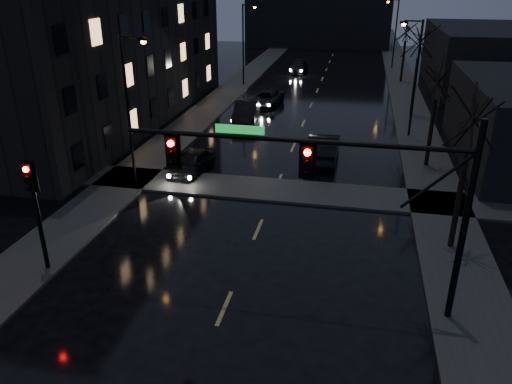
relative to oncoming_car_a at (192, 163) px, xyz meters
The scene contains 21 objects.
sidewalk_left 15.33m from the oncoming_car_a, 102.62° to the left, with size 3.00×140.00×0.12m, color #2D2D2B.
sidewalk_right 20.25m from the oncoming_car_a, 47.59° to the left, with size 3.00×140.00×0.12m, color #2D2D2B.
sidewalk_cross 5.42m from the oncoming_car_a, 16.76° to the right, with size 40.00×3.00×0.12m, color #2D2D2B.
apartment_block 16.00m from the oncoming_car_a, 138.76° to the left, with size 12.00×30.00×12.00m, color black.
commercial_right_far 35.74m from the oncoming_car_a, 51.60° to the left, with size 12.00×18.00×6.00m, color black.
far_block 58.08m from the oncoming_car_a, 87.87° to the left, with size 22.00×10.00×8.00m, color black.
signal_mast 14.86m from the oncoming_car_a, 50.85° to the right, with size 11.11×0.41×7.00m.
signal_pole_left 11.54m from the oncoming_car_a, 101.98° to the right, with size 0.35×0.41×4.53m.
tree_near 15.84m from the oncoming_car_a, 24.06° to the right, with size 3.52×3.52×8.08m.
tree_mid_a 15.02m from the oncoming_car_a, 16.24° to the left, with size 3.30×3.30×7.58m.
tree_mid_b 21.75m from the oncoming_car_a, 49.64° to the left, with size 3.74×3.74×8.59m.
tree_far 33.31m from the oncoming_car_a, 65.65° to the left, with size 3.43×3.43×7.88m.
streetlight_l_near 5.18m from the oncoming_car_a, 139.81° to the right, with size 1.53×0.28×8.00m.
streetlight_l_far 25.40m from the oncoming_car_a, 95.56° to the left, with size 1.53×0.28×8.00m.
streetlight_r_mid 16.67m from the oncoming_car_a, 37.99° to the left, with size 1.53×0.28×8.00m.
streetlight_r_far 40.24m from the oncoming_car_a, 71.45° to the left, with size 1.53×0.28×8.00m.
oncoming_car_a is the anchor object (origin of this frame).
oncoming_car_b 11.48m from the oncoming_car_a, 86.62° to the left, with size 1.74×4.99×1.64m, color black.
oncoming_car_c 16.77m from the oncoming_car_a, 85.49° to the left, with size 2.16×4.68×1.30m, color black.
oncoming_car_d 33.27m from the oncoming_car_a, 86.45° to the left, with size 1.86×4.57×1.33m, color black.
lead_car 8.24m from the oncoming_car_a, 27.38° to the left, with size 1.79×5.14×1.69m, color black.
Camera 1 is at (3.99, -5.88, 10.82)m, focal length 35.00 mm.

